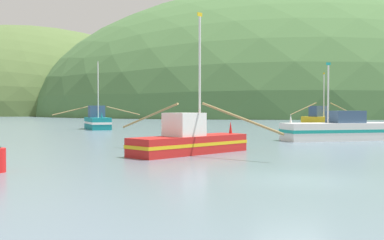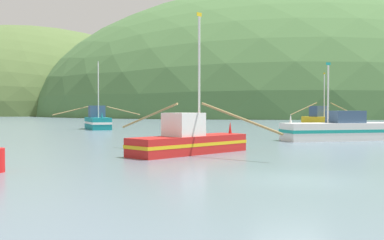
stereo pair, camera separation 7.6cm
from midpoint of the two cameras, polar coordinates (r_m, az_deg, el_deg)
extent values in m
plane|color=slate|center=(16.10, 12.31, -7.23)|extent=(600.00, 600.00, 0.00)
ellipsoid|color=#516B38|center=(207.82, -19.95, 0.65)|extent=(144.72, 115.77, 72.80)
ellipsoid|color=#47703D|center=(181.51, 13.21, 0.60)|extent=(195.00, 156.00, 91.96)
cube|color=white|center=(36.90, 17.80, -1.37)|extent=(9.01, 3.30, 1.33)
cube|color=teal|center=(36.90, 17.80, -1.27)|extent=(9.10, 3.33, 0.24)
cone|color=white|center=(34.92, 12.13, 0.17)|extent=(0.22, 0.22, 0.70)
cube|color=#334C6B|center=(37.14, 18.48, 0.38)|extent=(2.55, 2.11, 0.93)
cylinder|color=silver|center=(36.37, 16.51, 3.07)|extent=(0.12, 0.12, 4.35)
cube|color=teal|center=(36.52, 16.54, 6.68)|extent=(0.36, 0.07, 0.20)
cube|color=red|center=(24.71, -0.22, -3.07)|extent=(6.96, 5.89, 0.96)
cube|color=gold|center=(24.71, -0.22, -2.96)|extent=(7.03, 5.95, 0.17)
cone|color=red|center=(27.13, 4.81, -0.92)|extent=(0.28, 0.28, 0.70)
cube|color=silver|center=(24.34, -0.96, -0.55)|extent=(2.38, 2.35, 1.23)
cylinder|color=silver|center=(25.23, 0.98, 5.44)|extent=(0.12, 0.12, 6.45)
cube|color=gold|center=(25.68, 0.98, 12.90)|extent=(0.31, 0.24, 0.20)
cylinder|color=#997F4C|center=(27.18, -5.31, 0.48)|extent=(3.09, 4.05, 1.54)
cylinder|color=#997F4C|center=(22.35, 5.97, 0.28)|extent=(3.09, 4.05, 1.54)
cube|color=gold|center=(65.67, 15.96, -0.18)|extent=(3.90, 7.41, 1.31)
cube|color=gold|center=(65.67, 15.96, -0.12)|extent=(3.94, 7.48, 0.24)
cone|color=gold|center=(63.11, 17.76, 0.66)|extent=(0.24, 0.24, 0.70)
cube|color=#334C6B|center=(66.55, 15.38, 1.05)|extent=(2.24, 2.26, 1.50)
cylinder|color=silver|center=(65.59, 16.04, 2.92)|extent=(0.12, 0.12, 5.80)
cube|color=gold|center=(65.74, 16.06, 5.55)|extent=(0.11, 0.36, 0.20)
cylinder|color=#997F4C|center=(67.65, 18.14, 1.34)|extent=(4.05, 1.08, 1.72)
cylinder|color=#997F4C|center=(63.75, 13.68, 1.37)|extent=(4.05, 1.08, 1.72)
cube|color=#147F84|center=(55.14, -11.53, -0.41)|extent=(3.48, 6.34, 1.38)
cube|color=white|center=(55.14, -11.53, -0.34)|extent=(3.52, 6.40, 0.25)
cone|color=#147F84|center=(52.40, -11.01, 0.64)|extent=(0.24, 0.24, 0.70)
cube|color=#334C6B|center=(55.68, -11.64, 1.04)|extent=(2.08, 1.96, 1.40)
cylinder|color=silver|center=(54.64, -11.45, 3.60)|extent=(0.12, 0.12, 6.30)
cube|color=white|center=(54.86, -11.47, 7.02)|extent=(0.11, 0.36, 0.20)
cylinder|color=#997F4C|center=(55.73, -8.41, 1.14)|extent=(3.97, 1.06, 1.09)
cylinder|color=#997F4C|center=(54.66, -14.72, 1.11)|extent=(3.97, 1.06, 1.09)
camera|label=1|loc=(0.04, -89.95, 0.00)|focal=43.20mm
camera|label=2|loc=(0.04, 90.05, 0.00)|focal=43.20mm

